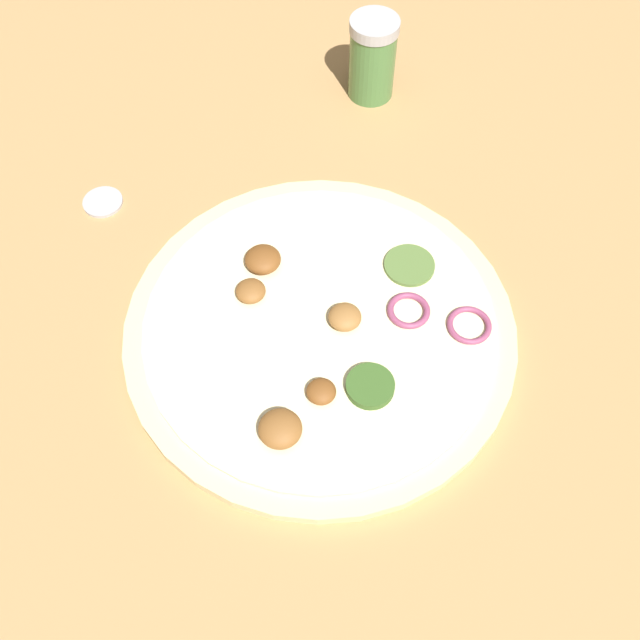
{
  "coord_description": "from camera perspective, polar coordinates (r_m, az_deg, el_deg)",
  "views": [
    {
      "loc": [
        0.29,
        -0.19,
        0.57
      ],
      "look_at": [
        0.0,
        0.0,
        0.02
      ],
      "focal_mm": 42.0,
      "sensor_mm": 36.0,
      "label": 1
    }
  ],
  "objects": [
    {
      "name": "ground_plane",
      "position": [
        0.66,
        0.0,
        -1.01
      ],
      "size": [
        3.0,
        3.0,
        0.0
      ],
      "primitive_type": "plane",
      "color": "tan"
    },
    {
      "name": "pizza",
      "position": [
        0.66,
        0.05,
        -0.69
      ],
      "size": [
        0.34,
        0.34,
        0.03
      ],
      "color": "beige",
      "rests_on": "ground_plane"
    },
    {
      "name": "spice_jar",
      "position": [
        0.84,
        4.01,
        19.3
      ],
      "size": [
        0.05,
        0.05,
        0.09
      ],
      "color": "#4C7F42",
      "rests_on": "ground_plane"
    },
    {
      "name": "loose_cap",
      "position": [
        0.78,
        -16.24,
        8.71
      ],
      "size": [
        0.04,
        0.04,
        0.01
      ],
      "color": "#B2B2B7",
      "rests_on": "ground_plane"
    }
  ]
}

